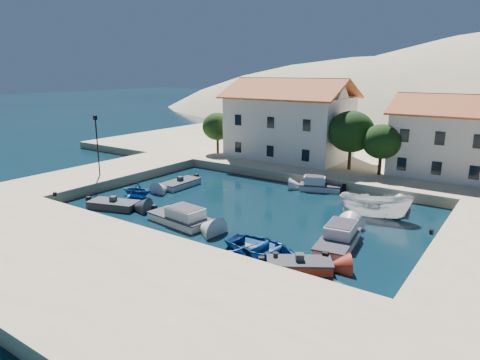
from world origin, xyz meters
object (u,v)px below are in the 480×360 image
(lamppost, at_px, (97,140))
(rowboat_south, at_px, (262,253))
(cabin_cruiser_south, at_px, (179,217))
(cabin_cruiser_east, at_px, (338,240))
(boat_east, at_px, (374,218))
(building_mid, at_px, (447,134))
(building_left, at_px, (289,118))

(lamppost, relative_size, rowboat_south, 1.17)
(cabin_cruiser_south, xyz_separation_m, cabin_cruiser_east, (12.04, 2.73, 0.00))
(boat_east, bearing_deg, cabin_cruiser_south, 114.83)
(building_mid, bearing_deg, cabin_cruiser_east, -96.54)
(lamppost, xyz_separation_m, cabin_cruiser_south, (14.90, -4.00, -4.28))
(building_mid, relative_size, boat_east, 1.82)
(building_left, height_order, building_mid, building_left)
(lamppost, height_order, boat_east, lamppost)
(rowboat_south, xyz_separation_m, boat_east, (3.79, 11.23, 0.00))
(building_mid, bearing_deg, cabin_cruiser_south, -120.28)
(building_mid, relative_size, rowboat_south, 1.97)
(lamppost, xyz_separation_m, boat_east, (27.12, 6.00, -4.75))
(cabin_cruiser_east, bearing_deg, building_left, 27.88)
(building_left, bearing_deg, cabin_cruiser_east, -54.00)
(building_left, relative_size, boat_east, 2.55)
(cabin_cruiser_south, height_order, cabin_cruiser_east, same)
(rowboat_south, xyz_separation_m, cabin_cruiser_east, (3.61, 3.96, 0.48))
(cabin_cruiser_south, bearing_deg, building_left, 104.39)
(cabin_cruiser_east, distance_m, boat_east, 7.29)
(building_mid, height_order, cabin_cruiser_east, building_mid)
(rowboat_south, distance_m, cabin_cruiser_east, 5.38)
(cabin_cruiser_south, relative_size, rowboat_south, 1.04)
(rowboat_south, relative_size, boat_east, 0.92)
(cabin_cruiser_south, xyz_separation_m, rowboat_south, (8.43, -1.23, -0.48))
(building_mid, distance_m, lamppost, 36.21)
(building_left, bearing_deg, boat_east, -41.86)
(rowboat_south, bearing_deg, lamppost, 80.77)
(cabin_cruiser_east, height_order, boat_east, cabin_cruiser_east)
(boat_east, bearing_deg, cabin_cruiser_east, 164.17)
(building_left, relative_size, cabin_cruiser_east, 2.64)
(cabin_cruiser_east, xyz_separation_m, boat_east, (0.17, 7.27, -0.48))
(cabin_cruiser_south, height_order, boat_east, cabin_cruiser_south)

